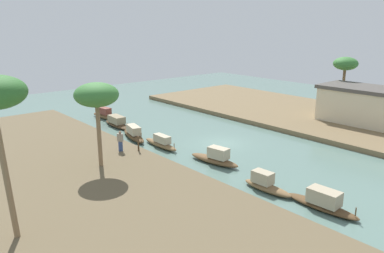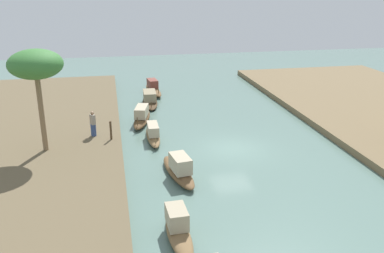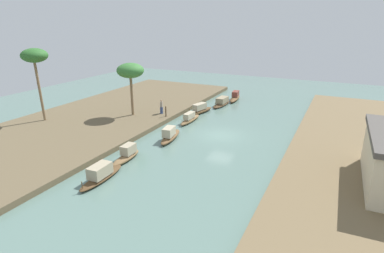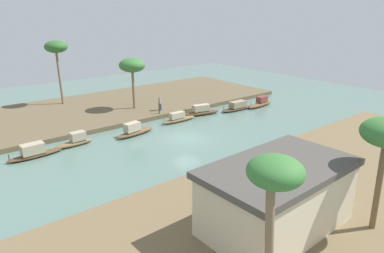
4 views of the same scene
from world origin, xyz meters
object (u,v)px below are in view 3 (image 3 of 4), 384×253
(sampan_midstream, at_px, (235,97))
(palm_tree_left_near, at_px, (130,71))
(person_on_near_bank, at_px, (161,107))
(palm_tree_left_far, at_px, (35,57))
(sampan_with_tall_canopy, at_px, (200,110))
(sampan_upstream_small, at_px, (190,119))
(mooring_post, at_px, (166,111))
(sampan_open_hull, at_px, (127,155))
(sampan_downstream_large, at_px, (101,174))
(sampan_foreground, at_px, (222,102))
(sampan_with_red_awning, at_px, (170,135))

(sampan_midstream, distance_m, palm_tree_left_near, 17.15)
(person_on_near_bank, bearing_deg, palm_tree_left_near, -78.40)
(sampan_midstream, bearing_deg, palm_tree_left_far, -45.04)
(sampan_with_tall_canopy, xyz_separation_m, sampan_upstream_small, (3.77, 0.44, -0.05))
(sampan_midstream, xyz_separation_m, mooring_post, (13.14, -4.14, 0.65))
(sampan_open_hull, bearing_deg, sampan_downstream_large, 5.17)
(sampan_with_tall_canopy, height_order, sampan_foreground, sampan_with_tall_canopy)
(sampan_with_tall_canopy, distance_m, palm_tree_left_near, 9.86)
(mooring_post, height_order, palm_tree_left_far, palm_tree_left_far)
(sampan_with_red_awning, height_order, sampan_midstream, sampan_with_red_awning)
(sampan_with_red_awning, distance_m, palm_tree_left_near, 10.12)
(sampan_downstream_large, height_order, palm_tree_left_near, palm_tree_left_near)
(palm_tree_left_near, distance_m, palm_tree_left_far, 10.13)
(sampan_midstream, height_order, mooring_post, mooring_post)
(sampan_downstream_large, relative_size, sampan_midstream, 0.94)
(sampan_with_red_awning, relative_size, mooring_post, 3.71)
(sampan_downstream_large, xyz_separation_m, sampan_midstream, (-28.04, 1.07, -0.04))
(sampan_foreground, distance_m, palm_tree_left_far, 23.63)
(person_on_near_bank, bearing_deg, sampan_open_hull, -5.92)
(sampan_midstream, bearing_deg, mooring_post, -24.27)
(sampan_with_red_awning, xyz_separation_m, sampan_midstream, (-18.51, 0.57, -0.04))
(sampan_upstream_small, height_order, person_on_near_bank, person_on_near_bank)
(sampan_open_hull, bearing_deg, sampan_upstream_small, 176.91)
(person_on_near_bank, height_order, palm_tree_left_far, palm_tree_left_far)
(sampan_upstream_small, bearing_deg, palm_tree_left_far, -61.08)
(sampan_with_red_awning, bearing_deg, person_on_near_bank, -151.96)
(sampan_foreground, xyz_separation_m, palm_tree_left_far, (16.55, -15.30, 7.09))
(sampan_open_hull, distance_m, palm_tree_left_far, 16.55)
(sampan_open_hull, relative_size, palm_tree_left_far, 0.46)
(sampan_upstream_small, xyz_separation_m, person_on_near_bank, (-0.22, -3.93, 0.83))
(sampan_downstream_large, bearing_deg, sampan_foreground, 177.20)
(sampan_downstream_large, height_order, sampan_foreground, sampan_downstream_large)
(sampan_upstream_small, bearing_deg, person_on_near_bank, -92.43)
(sampan_with_tall_canopy, xyz_separation_m, person_on_near_bank, (3.55, -3.49, 0.78))
(person_on_near_bank, xyz_separation_m, palm_tree_left_far, (8.04, -10.71, 6.27))
(sampan_downstream_large, distance_m, sampan_midstream, 28.06)
(sampan_with_red_awning, height_order, palm_tree_left_near, palm_tree_left_near)
(sampan_midstream, xyz_separation_m, person_on_near_bank, (12.22, -5.28, 0.80))
(mooring_post, bearing_deg, sampan_midstream, 162.49)
(sampan_open_hull, height_order, sampan_with_red_awning, sampan_with_red_awning)
(sampan_upstream_small, relative_size, sampan_midstream, 0.90)
(sampan_with_tall_canopy, height_order, palm_tree_left_far, palm_tree_left_far)
(palm_tree_left_far, bearing_deg, sampan_downstream_large, 62.48)
(sampan_downstream_large, distance_m, person_on_near_bank, 16.38)
(sampan_with_tall_canopy, relative_size, sampan_midstream, 0.98)
(sampan_downstream_large, bearing_deg, palm_tree_left_far, -119.43)
(sampan_with_tall_canopy, xyz_separation_m, mooring_post, (4.46, -2.35, 0.63))
(sampan_foreground, xyz_separation_m, mooring_post, (9.43, -3.45, 0.67))
(mooring_post, height_order, palm_tree_left_near, palm_tree_left_near)
(sampan_downstream_large, relative_size, mooring_post, 3.75)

